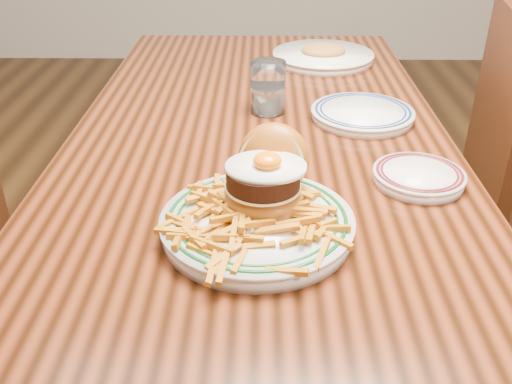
{
  "coord_description": "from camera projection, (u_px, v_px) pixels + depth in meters",
  "views": [
    {
      "loc": [
        0.01,
        -1.22,
        1.28
      ],
      "look_at": [
        -0.0,
        -0.41,
        0.81
      ],
      "focal_mm": 40.0,
      "sensor_mm": 36.0,
      "label": 1
    }
  ],
  "objects": [
    {
      "name": "main_plate",
      "position": [
        260.0,
        206.0,
        0.93
      ],
      "size": [
        0.32,
        0.34,
        0.15
      ],
      "rotation": [
        0.0,
        0.0,
        -0.24
      ],
      "color": "white",
      "rests_on": "table"
    },
    {
      "name": "table",
      "position": [
        259.0,
        160.0,
        1.36
      ],
      "size": [
        0.85,
        1.6,
        0.75
      ],
      "color": "black",
      "rests_on": "floor"
    },
    {
      "name": "far_plate",
      "position": [
        323.0,
        56.0,
        1.74
      ],
      "size": [
        0.31,
        0.31,
        0.06
      ],
      "rotation": [
        0.0,
        0.0,
        0.23
      ],
      "color": "white",
      "rests_on": "table"
    },
    {
      "name": "floor",
      "position": [
        259.0,
        359.0,
        1.69
      ],
      "size": [
        6.0,
        6.0,
        0.0
      ],
      "primitive_type": "plane",
      "color": "black",
      "rests_on": "ground"
    },
    {
      "name": "rear_plate",
      "position": [
        362.0,
        113.0,
        1.35
      ],
      "size": [
        0.24,
        0.24,
        0.03
      ],
      "rotation": [
        0.0,
        0.0,
        0.17
      ],
      "color": "white",
      "rests_on": "table"
    },
    {
      "name": "side_plate",
      "position": [
        419.0,
        176.0,
        1.08
      ],
      "size": [
        0.17,
        0.18,
        0.03
      ],
      "rotation": [
        0.0,
        0.0,
        -0.3
      ],
      "color": "white",
      "rests_on": "table"
    },
    {
      "name": "water_glass",
      "position": [
        268.0,
        90.0,
        1.37
      ],
      "size": [
        0.08,
        0.08,
        0.13
      ],
      "color": "white",
      "rests_on": "table"
    }
  ]
}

